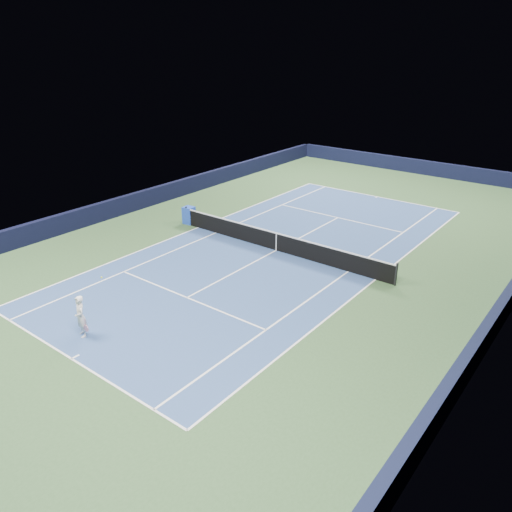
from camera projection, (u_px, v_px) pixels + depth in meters
The scene contains 19 objects.
ground at pixel (276, 250), 25.45m from camera, with size 40.00×40.00×0.00m, color #2E4C29.
wall_far at pixel (422, 167), 39.59m from camera, with size 22.00×0.35×1.10m, color black.
wall_right at pixel (505, 305), 19.16m from camera, with size 0.35×40.00×1.10m, color black.
wall_left at pixel (136, 201), 31.30m from camera, with size 0.35×40.00×1.10m, color black.
court_surface at pixel (276, 250), 25.45m from camera, with size 10.97×23.77×0.01m, color navy.
baseline_far at pixel (377, 197), 34.06m from camera, with size 10.97×0.08×0.00m, color white.
baseline_near at pixel (71, 359), 16.83m from camera, with size 10.97×0.08×0.00m, color white.
sideline_doubles_right at pixel (376, 279), 22.37m from camera, with size 0.08×23.77×0.00m, color white.
sideline_doubles_left at pixel (198, 227), 28.52m from camera, with size 0.08×23.77×0.00m, color white.
sideline_singles_right at pixel (348, 271), 23.14m from camera, with size 0.08×23.77×0.00m, color white.
sideline_singles_left at pixel (216, 233), 27.75m from camera, with size 0.08×23.77×0.00m, color white.
service_line_far at pixel (338, 218), 30.08m from camera, with size 8.23×0.08×0.00m, color white.
service_line_near at pixel (187, 298), 20.81m from camera, with size 8.23×0.08×0.00m, color white.
center_service_line at pixel (276, 250), 25.44m from camera, with size 0.08×12.80×0.00m, color white.
center_mark_far at pixel (376, 197), 33.95m from camera, with size 0.08×0.30×0.00m, color white.
center_mark_near at pixel (75, 357), 16.94m from camera, with size 0.08×0.30×0.00m, color white.
tennis_net at pixel (276, 241), 25.25m from camera, with size 12.90×0.10×1.07m.
sponsor_cube at pixel (189, 215), 28.98m from camera, with size 0.66×0.62×1.00m.
tennis_player at pixel (81, 317), 17.84m from camera, with size 0.80×1.31×2.03m.
Camera 1 is at (13.52, -19.16, 9.94)m, focal length 35.00 mm.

